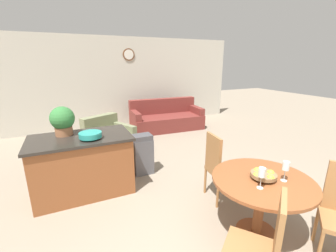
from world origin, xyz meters
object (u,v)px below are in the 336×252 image
Objects in this scene: dining_chair_far_side at (219,165)px; couch at (166,119)px; wine_glass_left at (262,173)px; teal_bowl at (90,135)px; trash_bin at (143,154)px; dining_chair_near_left at (261,245)px; armchair at (109,139)px; fruit_bowl at (264,175)px; potted_plant at (63,120)px; wine_glass_right at (286,167)px; kitchen_island at (83,165)px; dining_table at (261,192)px.

dining_chair_far_side is 0.47× the size of couch.
wine_glass_left is 0.72× the size of teal_bowl.
trash_bin is (-0.56, 2.15, -0.54)m from wine_glass_left.
dining_chair_near_left is 3.96m from armchair.
couch reaches higher than fruit_bowl.
wine_glass_left is at bearing 9.11° from dining_chair_near_left.
teal_bowl reaches higher than wine_glass_left.
armchair is at bearing 57.21° from potted_plant.
kitchen_island is at bearing 134.76° from wine_glass_right.
dining_chair_near_left reaches higher than fruit_bowl.
dining_chair_far_side is at bearing 78.18° from wine_glass_left.
fruit_bowl is 2.56m from kitchen_island.
couch is (2.45, 2.78, -0.68)m from teal_bowl.
dining_table is 2.17m from trash_bin.
wine_glass_left is (-0.17, -0.12, 0.12)m from fruit_bowl.
couch is (0.82, 4.44, -0.49)m from fruit_bowl.
dining_chair_near_left is 0.69× the size of kitchen_island.
couch is at bearing 3.52° from armchair.
fruit_bowl reaches higher than armchair.
dining_chair_far_side reaches higher than wine_glass_left.
potted_plant reaches higher than armchair.
couch is at bearing 40.96° from potted_plant.
dining_chair_near_left is 3.65× the size of fruit_bowl.
potted_plant is at bearing 134.28° from dining_table.
kitchen_island is 3.68m from couch.
dining_chair_near_left and teal_bowl have the same top height.
trash_bin is 2.87m from couch.
dining_chair_far_side reaches higher than couch.
wine_glass_left reaches higher than trash_bin.
dining_chair_far_side is 0.99m from wine_glass_right.
potted_plant is at bearing 137.74° from kitchen_island.
fruit_bowl is at bearing 5.97° from dining_chair_far_side.
teal_bowl reaches higher than trash_bin.
dining_table is 0.79m from dining_chair_near_left.
trash_bin is at bearing 112.94° from wine_glass_right.
dining_chair_near_left is 0.83m from fruit_bowl.
armchair is (-1.10, 3.37, -0.30)m from dining_table.
teal_bowl is (-1.06, 2.21, 0.43)m from dining_chair_near_left.
dining_chair_far_side is 3.65× the size of fruit_bowl.
potted_plant reaches higher than couch.
teal_bowl is 0.26× the size of armchair.
potted_plant reaches higher than trash_bin.
teal_bowl is 1.14m from trash_bin.
potted_plant reaches higher than dining_chair_near_left.
dining_chair_near_left reaches higher than wine_glass_left.
potted_plant reaches higher than teal_bowl.
wine_glass_left reaches higher than armchair.
wine_glass_left is (-0.19, -0.91, 0.36)m from dining_chair_far_side.
fruit_bowl is at bearing -70.09° from trash_bin.
armchair is (-1.10, 3.37, -0.51)m from fruit_bowl.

